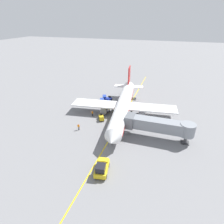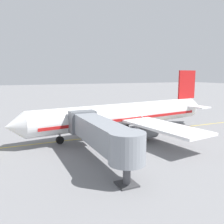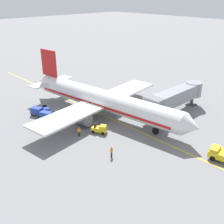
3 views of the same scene
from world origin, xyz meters
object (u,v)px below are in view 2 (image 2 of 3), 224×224
parked_airliner (125,115)px  ground_crew_wing_walker (90,121)px  jet_bridge (101,133)px  ground_crew_loader (48,124)px  baggage_cart_second_in_train (142,116)px  baggage_tug_lead (144,118)px  baggage_tug_trailing (89,126)px  ground_crew_marshaller (116,123)px  baggage_cart_front (130,117)px

parked_airliner → ground_crew_wing_walker: 9.12m
parked_airliner → jet_bridge: size_ratio=2.39×
ground_crew_loader → baggage_cart_second_in_train: bearing=-88.7°
baggage_cart_second_in_train → ground_crew_loader: bearing=91.3°
parked_airliner → baggage_tug_lead: bearing=-48.2°
baggage_tug_trailing → ground_crew_loader: (3.58, 6.60, 0.24)m
baggage_tug_lead → baggage_tug_trailing: bearing=100.6°
baggage_tug_trailing → ground_crew_wing_walker: (3.26, -1.38, 0.24)m
baggage_tug_lead → baggage_cart_second_in_train: 1.74m
ground_crew_wing_walker → ground_crew_loader: 7.98m
parked_airliner → ground_crew_marshaller: (4.41, -0.44, -2.23)m
baggage_tug_lead → baggage_cart_second_in_train: size_ratio=0.94×
jet_bridge → ground_crew_marshaller: size_ratio=9.23×
baggage_cart_front → baggage_cart_second_in_train: bearing=-85.4°
parked_airliner → baggage_tug_lead: size_ratio=13.59×
baggage_tug_lead → baggage_tug_trailing: 13.14m
parked_airliner → baggage_tug_trailing: bearing=43.8°
ground_crew_wing_walker → baggage_cart_front: bearing=-86.7°
parked_airliner → baggage_tug_trailing: (4.92, 4.71, -2.47)m
parked_airliner → jet_bridge: parked_airliner is taller
baggage_tug_trailing → ground_crew_wing_walker: bearing=-22.9°
ground_crew_wing_walker → baggage_tug_trailing: bearing=157.1°
baggage_tug_lead → ground_crew_marshaller: bearing=110.7°
ground_crew_loader → ground_crew_wing_walker: bearing=-92.3°
ground_crew_marshaller → ground_crew_loader: bearing=70.8°
jet_bridge → baggage_cart_second_in_train: 26.49m
ground_crew_wing_walker → ground_crew_marshaller: 5.34m
jet_bridge → baggage_cart_front: (19.48, -14.56, -2.51)m
baggage_tug_trailing → baggage_tug_lead: bearing=-79.4°
baggage_tug_lead → baggage_cart_front: (1.39, 2.36, 0.24)m
ground_crew_loader → baggage_tug_trailing: bearing=-118.5°
ground_crew_marshaller → ground_crew_wing_walker: bearing=45.0°
jet_bridge → baggage_cart_front: jet_bridge is taller
baggage_tug_lead → ground_crew_marshaller: 8.29m
baggage_cart_second_in_train → ground_crew_wing_walker: (-0.77, 12.11, 0.00)m
ground_crew_loader → baggage_tug_lead: bearing=-93.4°
parked_airliner → ground_crew_loader: parked_airliner is taller
baggage_cart_second_in_train → ground_crew_wing_walker: size_ratio=1.74×
baggage_tug_trailing → baggage_cart_second_in_train: (4.03, -13.49, 0.24)m
ground_crew_loader → jet_bridge: bearing=-172.3°
ground_crew_loader → ground_crew_marshaller: bearing=-109.2°
baggage_tug_trailing → baggage_cart_front: baggage_tug_trailing is taller
ground_crew_wing_walker → jet_bridge: bearing=164.1°
jet_bridge → baggage_tug_trailing: size_ratio=5.63×
jet_bridge → baggage_cart_front: size_ratio=5.31×
baggage_cart_front → ground_crew_loader: (-0.22, 17.15, 0.00)m
baggage_cart_front → ground_crew_wing_walker: 9.19m
ground_crew_wing_walker → baggage_tug_lead: bearing=-94.2°
baggage_tug_trailing → ground_crew_loader: ground_crew_loader is taller
ground_crew_loader → ground_crew_marshaller: same height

